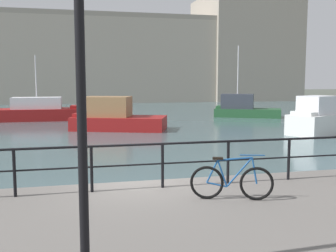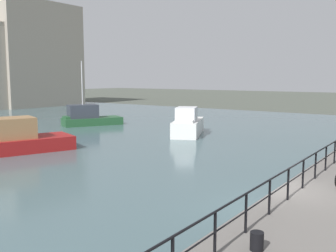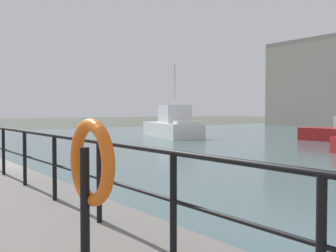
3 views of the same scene
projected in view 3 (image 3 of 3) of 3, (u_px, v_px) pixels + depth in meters
ground_plane at (14, 196)px, 11.64m from camera, size 240.00×240.00×0.00m
moored_cabin_cruiser at (173, 126)px, 37.46m from camera, size 8.79×4.95×6.44m
quay_railing at (3, 142)px, 9.47m from camera, size 23.18×0.07×1.08m
life_ring_stand at (91, 168)px, 3.54m from camera, size 0.75×0.16×1.40m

